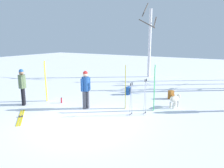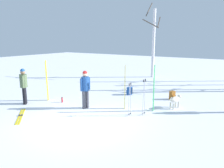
# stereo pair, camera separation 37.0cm
# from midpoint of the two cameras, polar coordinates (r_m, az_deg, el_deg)

# --- Properties ---
(ground_plane) EXTENTS (60.00, 60.00, 0.00)m
(ground_plane) POSITION_cam_midpoint_polar(r_m,az_deg,el_deg) (8.39, -7.18, -9.82)
(ground_plane) COLOR white
(person_0) EXTENTS (0.40, 0.39, 1.72)m
(person_0) POSITION_cam_midpoint_polar(r_m,az_deg,el_deg) (10.99, -21.39, 0.02)
(person_0) COLOR black
(person_0) RESTS_ON ground_plane
(person_2) EXTENTS (0.34, 0.51, 1.72)m
(person_2) POSITION_cam_midpoint_polar(r_m,az_deg,el_deg) (9.64, -5.97, -0.80)
(person_2) COLOR #4C4C56
(person_2) RESTS_ON ground_plane
(dog) EXTENTS (0.39, 0.87, 0.57)m
(dog) POSITION_cam_midpoint_polar(r_m,az_deg,el_deg) (10.22, 17.38, -3.99)
(dog) COLOR beige
(dog) RESTS_ON ground_plane
(ski_pair_planted_0) EXTENTS (0.05, 0.23, 2.01)m
(ski_pair_planted_0) POSITION_cam_midpoint_polar(r_m,az_deg,el_deg) (9.40, 12.10, -1.22)
(ski_pair_planted_0) COLOR green
(ski_pair_planted_0) RESTS_ON ground_plane
(ski_pair_planted_1) EXTENTS (0.11, 0.18, 2.04)m
(ski_pair_planted_1) POSITION_cam_midpoint_polar(r_m,az_deg,el_deg) (11.22, -15.93, 0.79)
(ski_pair_planted_1) COLOR yellow
(ski_pair_planted_1) RESTS_ON ground_plane
(ski_pair_planted_2) EXTENTS (0.12, 0.16, 1.98)m
(ski_pair_planted_2) POSITION_cam_midpoint_polar(r_m,az_deg,el_deg) (9.59, 4.52, -0.82)
(ski_pair_planted_2) COLOR yellow
(ski_pair_planted_2) RESTS_ON ground_plane
(ski_pair_lying_0) EXTENTS (1.50, 1.38, 0.05)m
(ski_pair_lying_0) POSITION_cam_midpoint_polar(r_m,az_deg,el_deg) (9.53, -21.96, -7.86)
(ski_pair_lying_0) COLOR yellow
(ski_pair_lying_0) RESTS_ON ground_plane
(ski_poles_0) EXTENTS (0.07, 0.24, 1.36)m
(ski_poles_0) POSITION_cam_midpoint_polar(r_m,az_deg,el_deg) (8.75, 5.93, -3.81)
(ski_poles_0) COLOR #B2B2BC
(ski_poles_0) RESTS_ON ground_plane
(ski_poles_1) EXTENTS (0.07, 0.25, 1.50)m
(ski_poles_1) POSITION_cam_midpoint_polar(r_m,az_deg,el_deg) (8.89, 9.65, -3.20)
(ski_poles_1) COLOR #B2B2BC
(ski_poles_1) RESTS_ON ground_plane
(backpack_0) EXTENTS (0.34, 0.32, 0.44)m
(backpack_0) POSITION_cam_midpoint_polar(r_m,az_deg,el_deg) (11.64, 16.52, -2.90)
(backpack_0) COLOR #99591E
(backpack_0) RESTS_ON ground_plane
(backpack_1) EXTENTS (0.31, 0.29, 0.44)m
(backpack_1) POSITION_cam_midpoint_polar(r_m,az_deg,el_deg) (12.14, 5.52, -1.84)
(backpack_1) COLOR #1E4C99
(backpack_1) RESTS_ON ground_plane
(water_bottle_0) EXTENTS (0.07, 0.07, 0.27)m
(water_bottle_0) POSITION_cam_midpoint_polar(r_m,az_deg,el_deg) (10.91, -12.09, -4.12)
(water_bottle_0) COLOR red
(water_bottle_0) RESTS_ON ground_plane
(birch_tree_0) EXTENTS (1.37, 1.28, 5.87)m
(birch_tree_0) POSITION_cam_midpoint_polar(r_m,az_deg,el_deg) (17.73, 11.46, 10.89)
(birch_tree_0) COLOR white
(birch_tree_0) RESTS_ON ground_plane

